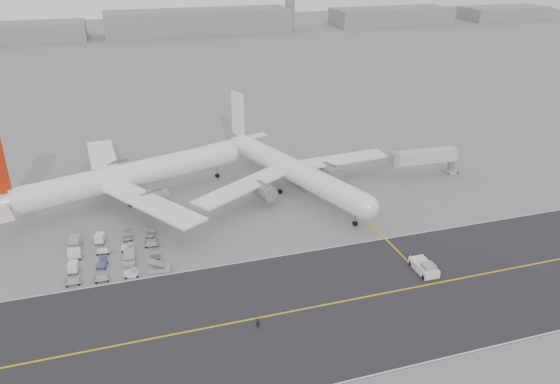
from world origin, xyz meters
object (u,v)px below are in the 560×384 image
object	(u,v)px
ground_crew_a	(258,323)
jet_bridge	(425,158)
pushback_tug	(424,267)
airliner_b	(292,170)
airliner_a	(124,177)
control_tower	(290,2)

from	to	relation	value
ground_crew_a	jet_bridge	bearing A→B (deg)	53.04
pushback_tug	jet_bridge	world-z (taller)	jet_bridge
airliner_b	pushback_tug	xyz separation A→B (m)	(10.76, -38.04, -4.25)
airliner_a	jet_bridge	world-z (taller)	airliner_a
control_tower	airliner_a	bearing A→B (deg)	-116.14
airliner_a	ground_crew_a	bearing A→B (deg)	-179.65
airliner_a	control_tower	bearing A→B (deg)	-43.46
airliner_b	ground_crew_a	size ratio (longest dim) A/B	31.98
control_tower	jet_bridge	distance (m)	247.28
pushback_tug	airliner_b	bearing A→B (deg)	106.46
airliner_b	ground_crew_a	xyz separation A→B (m)	(-19.88, -43.76, -4.36)
control_tower	jet_bridge	xyz separation A→B (m)	(-47.29, -242.43, -11.69)
airliner_b	jet_bridge	xyz separation A→B (m)	(32.58, -1.11, -0.58)
pushback_tug	airliner_a	bearing A→B (deg)	137.28
airliner_a	airliner_b	world-z (taller)	airliner_a
control_tower	ground_crew_a	size ratio (longest dim) A/B	20.06
airliner_a	pushback_tug	world-z (taller)	airliner_a
pushback_tug	jet_bridge	xyz separation A→B (m)	(21.82, 36.93, 3.67)
airliner_a	pushback_tug	size ratio (longest dim) A/B	7.14
airliner_b	airliner_a	bearing A→B (deg)	152.17
jet_bridge	ground_crew_a	world-z (taller)	jet_bridge
pushback_tug	jet_bridge	bearing A→B (deg)	60.09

